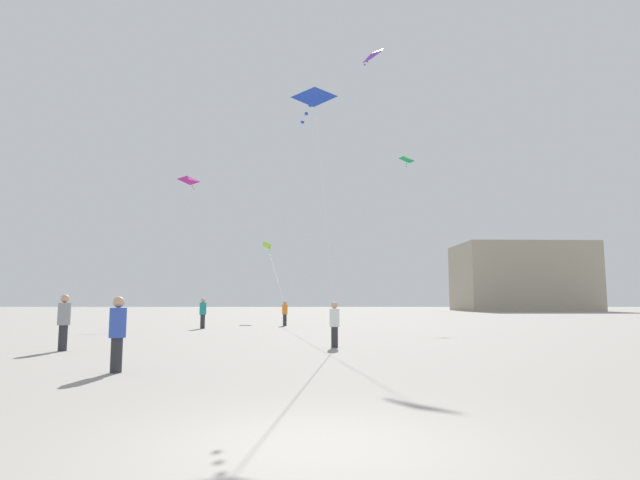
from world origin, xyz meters
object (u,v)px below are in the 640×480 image
object	(u,v)px
kite_lime_delta	(270,247)
kite_cobalt_delta	(316,104)
kite_magenta_delta	(191,183)
kite_emerald_delta	(405,164)
person_in_blue	(120,331)
person_in_white	(336,322)
kite_violet_diamond	(373,57)
person_in_teal	(205,312)
building_left_hall	(524,277)
person_in_grey	(66,320)
person_in_orange	(287,312)

from	to	relation	value
kite_lime_delta	kite_cobalt_delta	distance (m)	29.25
kite_magenta_delta	kite_emerald_delta	bearing A→B (deg)	-2.31
person_in_blue	kite_magenta_delta	distance (m)	29.57
person_in_white	kite_cobalt_delta	xyz separation A→B (m)	(-0.67, -4.38, 6.20)
person_in_blue	kite_violet_diamond	world-z (taller)	kite_violet_diamond
person_in_white	kite_cobalt_delta	distance (m)	7.62
person_in_teal	person_in_white	size ratio (longest dim) A/B	1.14
person_in_blue	building_left_hall	bearing A→B (deg)	-47.63
person_in_grey	kite_magenta_delta	distance (m)	24.30
person_in_white	kite_emerald_delta	size ratio (longest dim) A/B	0.14
building_left_hall	person_in_white	bearing A→B (deg)	-115.47
person_in_white	building_left_hall	bearing A→B (deg)	136.06
person_in_blue	kite_magenta_delta	world-z (taller)	kite_magenta_delta
person_in_orange	kite_cobalt_delta	world-z (taller)	kite_cobalt_delta
person_in_white	kite_violet_diamond	world-z (taller)	kite_violet_diamond
kite_lime_delta	person_in_orange	bearing A→B (deg)	-76.37
person_in_teal	person_in_orange	bearing A→B (deg)	-18.93
person_in_teal	person_in_orange	size ratio (longest dim) A/B	1.10
person_in_teal	building_left_hall	size ratio (longest dim) A/B	0.08
kite_magenta_delta	kite_emerald_delta	distance (m)	16.43
person_in_orange	kite_cobalt_delta	xyz separation A→B (m)	(2.15, -20.73, 6.17)
kite_violet_diamond	person_in_teal	bearing A→B (deg)	159.85
person_in_blue	kite_cobalt_delta	size ratio (longest dim) A/B	0.27
person_in_grey	kite_lime_delta	bearing A→B (deg)	-48.55
kite_emerald_delta	kite_cobalt_delta	xyz separation A→B (m)	(-6.49, -24.66, -4.89)
person_in_white	kite_emerald_delta	bearing A→B (deg)	145.53
person_in_blue	person_in_orange	size ratio (longest dim) A/B	1.04
kite_violet_diamond	kite_emerald_delta	distance (m)	12.12
kite_magenta_delta	person_in_grey	bearing A→B (deg)	-85.51
person_in_orange	kite_magenta_delta	xyz separation A→B (m)	(-7.73, 4.59, 9.78)
kite_magenta_delta	kite_violet_diamond	xyz separation A→B (m)	(12.87, -11.86, 4.34)
kite_violet_diamond	person_in_grey	bearing A→B (deg)	-137.03
person_in_white	kite_magenta_delta	world-z (taller)	kite_magenta_delta
person_in_grey	building_left_hall	size ratio (longest dim) A/B	0.08
kite_emerald_delta	kite_cobalt_delta	size ratio (longest dim) A/B	1.82
person_in_orange	kite_lime_delta	size ratio (longest dim) A/B	0.18
kite_emerald_delta	person_in_white	bearing A→B (deg)	-106.00
kite_lime_delta	kite_magenta_delta	world-z (taller)	kite_magenta_delta
person_in_blue	building_left_hall	xyz separation A→B (m)	(39.50, 78.70, 4.80)
person_in_blue	person_in_white	bearing A→B (deg)	-59.26
person_in_teal	person_in_grey	xyz separation A→B (m)	(-1.40, -13.94, 0.01)
kite_cobalt_delta	building_left_hall	world-z (taller)	building_left_hall
person_in_teal	kite_lime_delta	size ratio (longest dim) A/B	0.20
kite_emerald_delta	building_left_hall	world-z (taller)	kite_emerald_delta
kite_magenta_delta	kite_cobalt_delta	bearing A→B (deg)	-68.68
building_left_hall	kite_cobalt_delta	bearing A→B (deg)	-114.60
person_in_grey	kite_magenta_delta	size ratio (longest dim) A/B	0.18
person_in_orange	building_left_hall	xyz separation A→B (m)	(37.24, 55.91, 4.84)
person_in_white	person_in_blue	bearing A→B (deg)	-56.76
kite_lime_delta	building_left_hall	world-z (taller)	building_left_hall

